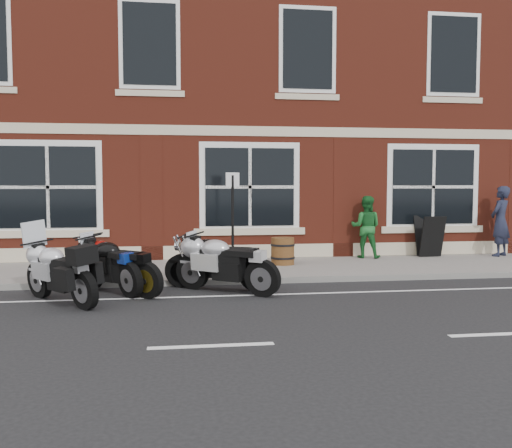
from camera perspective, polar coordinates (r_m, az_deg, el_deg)
The scene contains 14 objects.
ground at distance 10.29m, azimuth -5.60°, elevation -7.46°, with size 80.00×80.00×0.00m, color black.
sidewalk at distance 13.24m, azimuth -6.21°, elevation -4.64°, with size 30.00×3.00×0.12m, color slate.
kerb at distance 11.68m, azimuth -5.93°, elevation -5.79°, with size 30.00×0.16×0.12m, color slate.
pub_building at distance 20.96m, azimuth -7.10°, elevation 14.85°, with size 24.00×12.00×12.00m, color maroon.
moto_touring_silver at distance 10.39m, azimuth -19.00°, elevation -4.37°, with size 1.47×1.71×1.40m.
moto_sport_red at distance 11.16m, azimuth -14.46°, elevation -3.75°, with size 1.36×1.85×0.98m.
moto_sport_black at distance 10.93m, azimuth -13.78°, elevation -3.91°, with size 1.74×1.51×0.98m.
moto_sport_silver at distance 10.77m, azimuth -3.10°, elevation -3.82°, with size 1.86×1.47×1.01m.
moto_naked_black at distance 11.13m, azimuth -3.97°, elevation -3.63°, with size 2.07×0.97×0.98m.
pedestrian_left at distance 16.54m, azimuth 23.24°, elevation 0.27°, with size 0.68×0.45×1.88m, color #1B1E30.
pedestrian_right at distance 15.14m, azimuth 10.94°, elevation -0.29°, with size 0.79×0.61×1.62m, color #1B5F27.
a_board_sign at distance 15.85m, azimuth 16.95°, elevation -1.15°, with size 0.66×0.44×1.09m, color black, non-canonical shape.
barrel_planter at distance 13.68m, azimuth 2.68°, elevation -2.71°, with size 0.58×0.58×0.65m.
parking_sign at distance 12.36m, azimuth -2.35°, elevation 0.91°, with size 0.30×0.10×2.17m.
Camera 1 is at (-0.46, -10.08, 2.04)m, focal length 40.00 mm.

